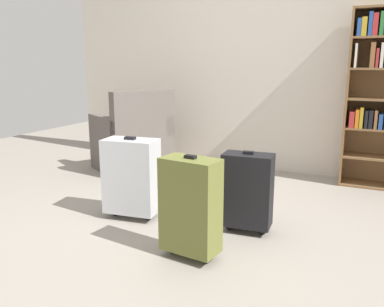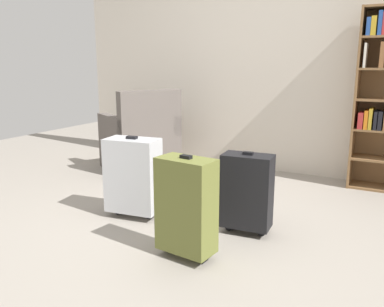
{
  "view_description": "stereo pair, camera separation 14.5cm",
  "coord_description": "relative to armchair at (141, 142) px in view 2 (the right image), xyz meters",
  "views": [
    {
      "loc": [
        1.21,
        -2.35,
        1.19
      ],
      "look_at": [
        0.02,
        0.18,
        0.55
      ],
      "focal_mm": 37.66,
      "sensor_mm": 36.0,
      "label": 1
    },
    {
      "loc": [
        1.34,
        -2.29,
        1.19
      ],
      "look_at": [
        0.02,
        0.18,
        0.55
      ],
      "focal_mm": 37.66,
      "sensor_mm": 36.0,
      "label": 2
    }
  ],
  "objects": [
    {
      "name": "ground_plane",
      "position": [
        1.24,
        -1.34,
        -0.32
      ],
      "size": [
        8.38,
        8.38,
        0.0
      ],
      "primitive_type": "plane",
      "color": "gray"
    },
    {
      "name": "mug",
      "position": [
        0.47,
        -0.17,
        -0.27
      ],
      "size": [
        0.12,
        0.08,
        0.1
      ],
      "color": "red",
      "rests_on": "ground"
    },
    {
      "name": "suitcase_silver",
      "position": [
        0.78,
        -1.21,
        0.02
      ],
      "size": [
        0.43,
        0.27,
        0.64
      ],
      "color": "#B7BABF",
      "rests_on": "ground"
    },
    {
      "name": "back_wall",
      "position": [
        1.24,
        0.7,
        0.98
      ],
      "size": [
        4.79,
        0.1,
        2.6
      ],
      "primitive_type": "cube",
      "color": "beige",
      "rests_on": "ground"
    },
    {
      "name": "suitcase_black",
      "position": [
        1.66,
        -1.09,
        -0.01
      ],
      "size": [
        0.36,
        0.22,
        0.59
      ],
      "color": "black",
      "rests_on": "ground"
    },
    {
      "name": "armchair",
      "position": [
        0.0,
        0.0,
        0.0
      ],
      "size": [
        0.95,
        0.95,
        0.9
      ],
      "color": "#59514C",
      "rests_on": "ground"
    },
    {
      "name": "suitcase_olive",
      "position": [
        1.47,
        -1.61,
        0.02
      ],
      "size": [
        0.37,
        0.23,
        0.65
      ],
      "color": "brown",
      "rests_on": "ground"
    }
  ]
}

